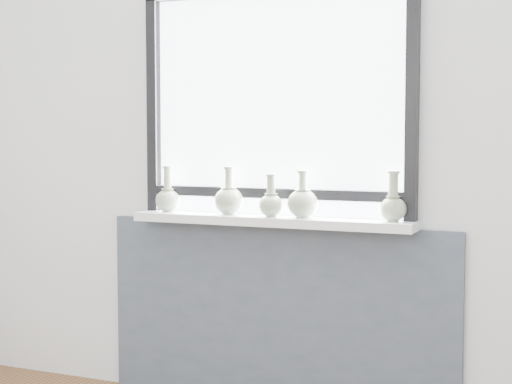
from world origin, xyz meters
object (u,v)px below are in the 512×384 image
at_px(vase_d, 303,202).
at_px(vase_a, 168,198).
at_px(vase_b, 229,199).
at_px(windowsill, 270,221).
at_px(vase_c, 271,203).
at_px(vase_e, 393,205).

bearing_deg(vase_d, vase_a, 179.49).
xyz_separation_m(vase_a, vase_b, (0.32, -0.00, 0.01)).
relative_size(vase_b, vase_d, 1.06).
relative_size(windowsill, vase_d, 6.31).
xyz_separation_m(vase_b, vase_c, (0.22, -0.02, -0.01)).
bearing_deg(vase_e, vase_a, 179.90).
height_order(windowsill, vase_b, vase_b).
xyz_separation_m(windowsill, vase_c, (0.01, -0.02, 0.08)).
distance_m(windowsill, vase_c, 0.09).
bearing_deg(windowsill, vase_e, 0.07).
distance_m(vase_a, vase_e, 1.09).
bearing_deg(vase_a, vase_b, -0.45).
distance_m(vase_b, vase_d, 0.36).
bearing_deg(vase_d, vase_c, -174.25).
bearing_deg(vase_a, vase_e, -0.10).
xyz_separation_m(windowsill, vase_d, (0.16, -0.00, 0.09)).
height_order(vase_a, vase_c, vase_a).
height_order(vase_d, vase_e, vase_e).
height_order(vase_b, vase_d, vase_b).
height_order(vase_c, vase_d, vase_d).
xyz_separation_m(vase_c, vase_e, (0.55, 0.02, 0.01)).
bearing_deg(vase_a, windowsill, -0.28).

